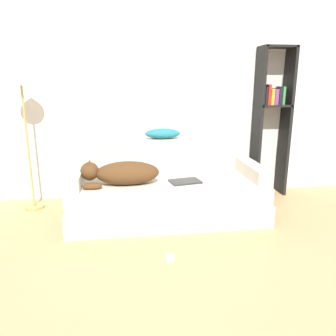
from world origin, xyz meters
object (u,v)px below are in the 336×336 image
at_px(couch, 167,198).
at_px(laptop, 185,181).
at_px(throw_pillow, 163,134).
at_px(bookshelf, 272,114).
at_px(dog, 122,173).
at_px(floor_lamp, 22,92).
at_px(power_adapter, 170,257).

bearing_deg(couch, laptop, -32.70).
relative_size(throw_pillow, bookshelf, 0.22).
height_order(dog, floor_lamp, floor_lamp).
distance_m(dog, bookshelf, 1.98).
relative_size(bookshelf, floor_lamp, 1.17).
relative_size(laptop, throw_pillow, 0.85).
bearing_deg(dog, couch, 12.28).
xyz_separation_m(dog, power_adapter, (0.36, -0.78, -0.50)).
relative_size(bookshelf, power_adapter, 27.22).
bearing_deg(dog, laptop, -1.05).
height_order(bookshelf, floor_lamp, bookshelf).
bearing_deg(bookshelf, couch, -157.43).
relative_size(dog, power_adapter, 11.67).
relative_size(couch, dog, 2.59).
xyz_separation_m(laptop, throw_pillow, (-0.17, 0.51, 0.41)).
bearing_deg(laptop, floor_lamp, 151.00).
bearing_deg(floor_lamp, throw_pillow, -0.93).
bearing_deg(power_adapter, throw_pillow, 85.62).
distance_m(laptop, throw_pillow, 0.67).
bearing_deg(floor_lamp, dog, -27.70).
bearing_deg(laptop, couch, 136.53).
distance_m(dog, throw_pillow, 0.74).
xyz_separation_m(couch, throw_pillow, (0.01, 0.40, 0.62)).
xyz_separation_m(couch, laptop, (0.17, -0.11, 0.21)).
distance_m(couch, power_adapter, 0.90).
bearing_deg(floor_lamp, laptop, -18.22).
relative_size(dog, laptop, 2.29).
distance_m(couch, bookshelf, 1.66).
relative_size(floor_lamp, power_adapter, 23.22).
distance_m(laptop, bookshelf, 1.48).
xyz_separation_m(throw_pillow, bookshelf, (1.34, 0.16, 0.18)).
bearing_deg(bookshelf, power_adapter, -135.00).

